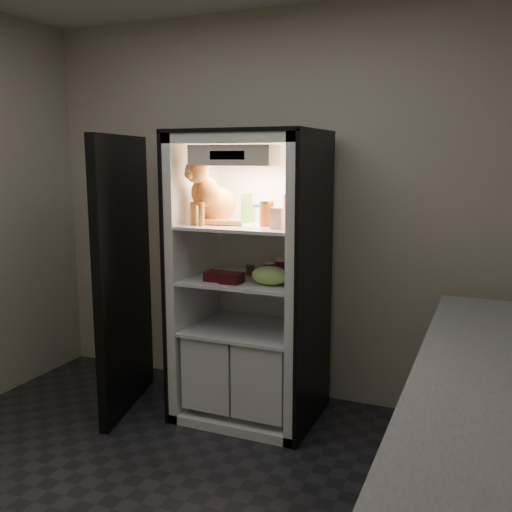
{
  "coord_description": "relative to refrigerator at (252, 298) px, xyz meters",
  "views": [
    {
      "loc": [
        1.44,
        -1.97,
        1.71
      ],
      "look_at": [
        0.05,
        1.32,
        1.09
      ],
      "focal_mm": 40.0,
      "sensor_mm": 36.0,
      "label": 1
    }
  ],
  "objects": [
    {
      "name": "tabby_cat",
      "position": [
        -0.22,
        -0.14,
        0.66
      ],
      "size": [
        0.37,
        0.44,
        0.45
      ],
      "rotation": [
        0.0,
        0.0,
        -0.29
      ],
      "color": "#DA5C1C",
      "rests_on": "refrigerator"
    },
    {
      "name": "kitchen_counter",
      "position": [
        1.5,
        -1.18,
        -0.33
      ],
      "size": [
        0.62,
        2.42,
        0.92
      ],
      "color": "black",
      "rests_on": "floor"
    },
    {
      "name": "cream_carton",
      "position": [
        0.26,
        -0.21,
        0.56
      ],
      "size": [
        0.07,
        0.07,
        0.12
      ],
      "primitive_type": "cube",
      "color": "white",
      "rests_on": "refrigerator"
    },
    {
      "name": "soda_can_c",
      "position": [
        0.18,
        -0.15,
        0.21
      ],
      "size": [
        0.07,
        0.07,
        0.13
      ],
      "color": "black",
      "rests_on": "refrigerator"
    },
    {
      "name": "parmesan_shaker",
      "position": [
        -0.05,
        0.02,
        0.6
      ],
      "size": [
        0.08,
        0.08,
        0.2
      ],
      "color": "green",
      "rests_on": "refrigerator"
    },
    {
      "name": "mayo_tub",
      "position": [
        0.02,
        0.07,
        0.56
      ],
      "size": [
        0.08,
        0.08,
        0.11
      ],
      "color": "white",
      "rests_on": "refrigerator"
    },
    {
      "name": "salsa_jar",
      "position": [
        0.15,
        -0.11,
        0.58
      ],
      "size": [
        0.09,
        0.09,
        0.16
      ],
      "color": "maroon",
      "rests_on": "refrigerator"
    },
    {
      "name": "soda_can_b",
      "position": [
        0.23,
        -0.09,
        0.22
      ],
      "size": [
        0.07,
        0.07,
        0.14
      ],
      "color": "black",
      "rests_on": "refrigerator"
    },
    {
      "name": "room_shell",
      "position": [
        0.0,
        -1.38,
        0.83
      ],
      "size": [
        3.6,
        3.6,
        3.6
      ],
      "color": "white",
      "rests_on": "floor"
    },
    {
      "name": "fridge_door",
      "position": [
        -0.83,
        -0.25,
        0.12
      ],
      "size": [
        0.27,
        0.86,
        1.85
      ],
      "rotation": [
        0.0,
        0.0,
        0.25
      ],
      "color": "black",
      "rests_on": "floor"
    },
    {
      "name": "grape_bag",
      "position": [
        0.2,
        -0.19,
        0.21
      ],
      "size": [
        0.23,
        0.17,
        0.12
      ],
      "primitive_type": "ellipsoid",
      "color": "#9ED161",
      "rests_on": "refrigerator"
    },
    {
      "name": "condiment_jar",
      "position": [
        -0.03,
        0.03,
        0.19
      ],
      "size": [
        0.06,
        0.06,
        0.08
      ],
      "color": "#4E3016",
      "rests_on": "refrigerator"
    },
    {
      "name": "refrigerator",
      "position": [
        0.0,
        0.0,
        0.0
      ],
      "size": [
        0.9,
        0.72,
        1.88
      ],
      "color": "white",
      "rests_on": "floor"
    },
    {
      "name": "berry_box_left",
      "position": [
        -0.16,
        -0.21,
        0.18
      ],
      "size": [
        0.12,
        0.12,
        0.06
      ],
      "primitive_type": "cube",
      "color": "#450B10",
      "rests_on": "refrigerator"
    },
    {
      "name": "soda_can_a",
      "position": [
        0.17,
        0.07,
        0.21
      ],
      "size": [
        0.06,
        0.06,
        0.12
      ],
      "color": "black",
      "rests_on": "refrigerator"
    },
    {
      "name": "berry_box_right",
      "position": [
        -0.03,
        -0.24,
        0.18
      ],
      "size": [
        0.12,
        0.12,
        0.06
      ],
      "primitive_type": "cube",
      "color": "#450B10",
      "rests_on": "refrigerator"
    },
    {
      "name": "pepper_jar",
      "position": [
        0.26,
        0.04,
        0.6
      ],
      "size": [
        0.12,
        0.12,
        0.21
      ],
      "color": "#A12115",
      "rests_on": "refrigerator"
    }
  ]
}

